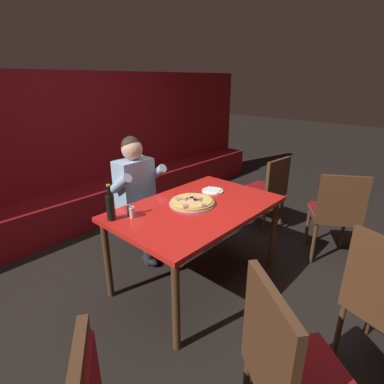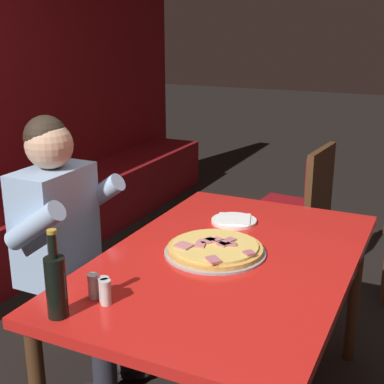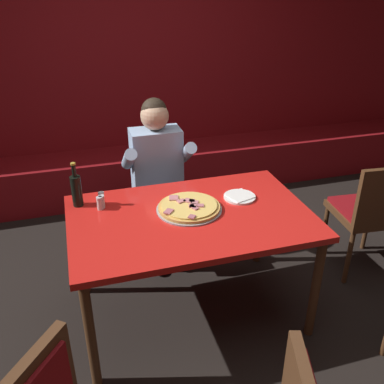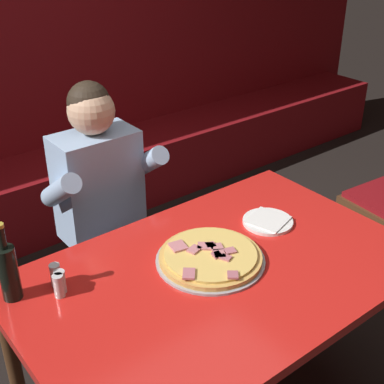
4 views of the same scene
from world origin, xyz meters
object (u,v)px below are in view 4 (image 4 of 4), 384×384
(plate_white_paper, at_px, (268,221))
(shaker_black_pepper, at_px, (59,287))
(diner_seated_blue_shirt, at_px, (109,206))
(shaker_oregano, at_px, (56,276))
(shaker_parmesan, at_px, (61,283))
(pizza, at_px, (210,257))
(main_dining_table, at_px, (219,286))
(beer_bottle, at_px, (8,271))

(plate_white_paper, xyz_separation_m, shaker_black_pepper, (-0.89, 0.10, 0.03))
(diner_seated_blue_shirt, bearing_deg, shaker_oregano, -135.69)
(shaker_parmesan, relative_size, diner_seated_blue_shirt, 0.07)
(pizza, distance_m, plate_white_paper, 0.37)
(pizza, distance_m, shaker_parmesan, 0.55)
(shaker_parmesan, bearing_deg, main_dining_table, -25.54)
(beer_bottle, distance_m, shaker_black_pepper, 0.17)
(pizza, xyz_separation_m, beer_bottle, (-0.66, 0.26, 0.09))
(plate_white_paper, bearing_deg, shaker_oregano, 169.22)
(main_dining_table, height_order, shaker_black_pepper, shaker_black_pepper)
(main_dining_table, distance_m, pizza, 0.11)
(diner_seated_blue_shirt, bearing_deg, beer_bottle, -145.16)
(main_dining_table, xyz_separation_m, shaker_black_pepper, (-0.52, 0.23, 0.11))
(main_dining_table, xyz_separation_m, beer_bottle, (-0.65, 0.32, 0.18))
(beer_bottle, height_order, shaker_parmesan, beer_bottle)
(pizza, relative_size, diner_seated_blue_shirt, 0.32)
(plate_white_paper, xyz_separation_m, beer_bottle, (-1.02, 0.20, 0.10))
(main_dining_table, bearing_deg, plate_white_paper, 18.03)
(main_dining_table, xyz_separation_m, shaker_parmesan, (-0.51, 0.24, 0.11))
(diner_seated_blue_shirt, bearing_deg, shaker_parmesan, -133.24)
(shaker_parmesan, xyz_separation_m, diner_seated_blue_shirt, (0.48, 0.51, -0.10))
(main_dining_table, distance_m, plate_white_paper, 0.40)
(beer_bottle, relative_size, shaker_black_pepper, 3.40)
(pizza, distance_m, shaker_oregano, 0.56)
(plate_white_paper, xyz_separation_m, shaker_parmesan, (-0.88, 0.12, 0.03))
(shaker_black_pepper, bearing_deg, main_dining_table, -23.37)
(shaker_parmesan, relative_size, shaker_black_pepper, 1.00)
(shaker_black_pepper, bearing_deg, diner_seated_blue_shirt, 46.86)
(pizza, relative_size, shaker_parmesan, 4.76)
(main_dining_table, height_order, diner_seated_blue_shirt, diner_seated_blue_shirt)
(pizza, xyz_separation_m, plate_white_paper, (0.36, 0.06, -0.01))
(pizza, bearing_deg, shaker_black_pepper, 162.88)
(beer_bottle, height_order, diner_seated_blue_shirt, diner_seated_blue_shirt)
(pizza, height_order, plate_white_paper, pizza)
(plate_white_paper, bearing_deg, diner_seated_blue_shirt, 122.67)
(shaker_oregano, relative_size, shaker_black_pepper, 1.00)
(beer_bottle, bearing_deg, pizza, -21.28)
(beer_bottle, xyz_separation_m, diner_seated_blue_shirt, (0.62, 0.43, -0.17))
(shaker_parmesan, height_order, shaker_black_pepper, same)
(shaker_oregano, distance_m, shaker_black_pepper, 0.06)
(beer_bottle, relative_size, shaker_oregano, 3.40)
(shaker_oregano, bearing_deg, shaker_black_pepper, -105.96)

